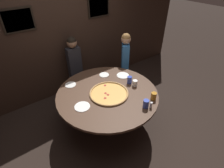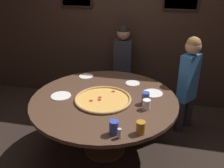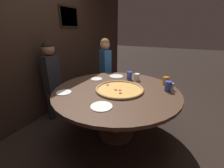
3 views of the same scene
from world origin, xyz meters
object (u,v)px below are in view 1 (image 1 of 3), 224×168
Objects in this scene: drink_cup_far_right at (130,80)px; diner_side_left at (125,59)px; white_plate_right_side at (123,75)px; condiment_shaker at (151,105)px; drink_cup_near_right at (135,83)px; white_plate_near_front at (71,85)px; white_plate_far_back at (104,75)px; diner_far_right at (74,63)px; giant_pizza at (109,93)px; drink_cup_front_edge at (146,104)px; drink_cup_near_left at (154,96)px; dining_table at (107,98)px; white_plate_left_side at (82,107)px.

drink_cup_far_right is 0.10× the size of diner_side_left.
condiment_shaker is (-0.23, -0.94, 0.05)m from white_plate_right_side.
white_plate_near_front is at bearing 142.30° from drink_cup_near_right.
white_plate_near_front and white_plate_far_back have the same top height.
diner_side_left is at bearing 153.05° from diner_far_right.
giant_pizza is 0.49× the size of diner_side_left.
drink_cup_far_right is at bearing 0.90° from diner_side_left.
white_plate_near_front is 0.82× the size of white_plate_right_side.
drink_cup_near_right reaches higher than white_plate_near_front.
white_plate_far_back is (0.01, 1.12, -0.06)m from drink_cup_front_edge.
drink_cup_far_right is 1.32m from diner_far_right.
drink_cup_near_right is 0.97m from diner_side_left.
diner_side_left is at bearing 37.51° from giant_pizza.
white_plate_near_front is at bearing 172.49° from white_plate_far_back.
condiment_shaker is at bearing -108.25° from drink_cup_near_right.
drink_cup_near_left is at bearing -93.63° from white_plate_right_side.
drink_cup_near_right is 0.47× the size of white_plate_right_side.
dining_table is at bearing 111.86° from drink_cup_front_edge.
drink_cup_near_left reaches higher than white_plate_near_front.
diner_side_left is (1.39, 0.14, 0.02)m from white_plate_near_front.
drink_cup_far_right reaches higher than dining_table.
diner_side_left reaches higher than drink_cup_far_right.
drink_cup_near_left is 0.21m from condiment_shaker.
giant_pizza is at bearing 170.50° from drink_cup_near_right.
drink_cup_far_right is (0.48, -0.01, 0.19)m from dining_table.
white_plate_right_side is 0.18× the size of diner_side_left.
dining_table is 9.16× the size of white_plate_far_back.
white_plate_right_side is at bearing -7.95° from diner_side_left.
drink_cup_near_right is at bearing -4.09° from white_plate_left_side.
drink_cup_front_edge is at bearing -68.14° from dining_table.
drink_cup_near_right reaches higher than condiment_shaker.
drink_cup_near_right is 0.59m from condiment_shaker.
white_plate_right_side is (0.29, 0.89, -0.06)m from drink_cup_front_edge.
white_plate_far_back is 0.14× the size of diner_far_right.
white_plate_right_side is (0.95, -0.32, 0.00)m from white_plate_near_front.
condiment_shaker is (0.06, -0.05, -0.02)m from drink_cup_front_edge.
white_plate_left_side is 1.00× the size of white_plate_right_side.
white_plate_near_front is (-0.41, 0.57, 0.12)m from dining_table.
giant_pizza is 4.84× the size of drink_cup_far_right.
giant_pizza is 4.85× the size of drink_cup_front_edge.
drink_cup_front_edge is 0.10× the size of diner_far_right.
white_plate_far_back is at bearing 140.59° from white_plate_right_side.
drink_cup_near_left is at bearing 105.56° from diner_far_right.
drink_cup_near_left is 0.91× the size of drink_cup_front_edge.
drink_cup_near_left is at bearing 14.90° from diner_side_left.
white_plate_left_side is (-0.77, 0.58, -0.06)m from drink_cup_front_edge.
diner_far_right reaches higher than white_plate_left_side.
drink_cup_front_edge is at bearing -66.38° from giant_pizza.
white_plate_left_side is 1.69m from diner_side_left.
drink_cup_front_edge reaches higher than condiment_shaker.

